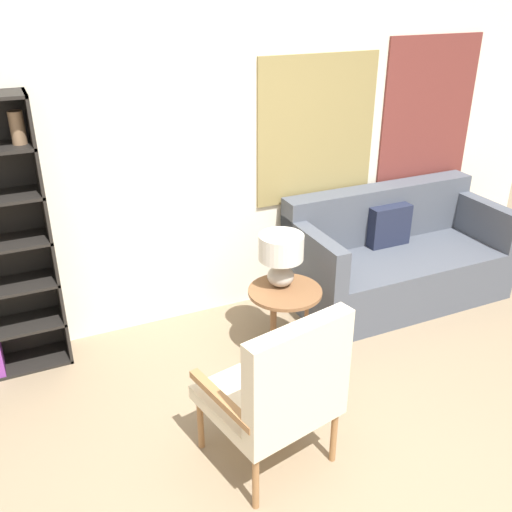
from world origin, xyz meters
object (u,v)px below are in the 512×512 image
Objects in this scene: side_table at (285,297)px; couch at (394,259)px; table_lamp at (281,254)px; armchair at (282,388)px.

couch is at bearing 16.99° from side_table.
side_table is 1.34× the size of table_lamp.
couch is at bearing 37.71° from armchair.
armchair is 2.58× the size of table_lamp.
armchair is 0.56× the size of couch.
armchair reaches higher than table_lamp.
couch and table_lamp have the same top height.
armchair is at bearing -142.29° from couch.
side_table is (0.51, 0.96, -0.09)m from armchair.
couch is 4.62× the size of table_lamp.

